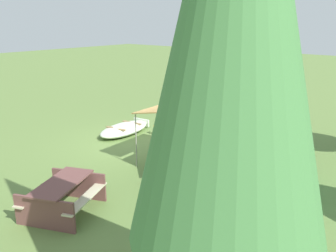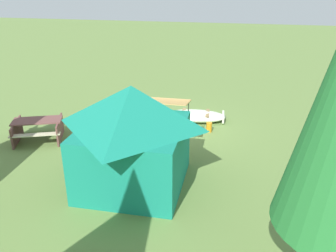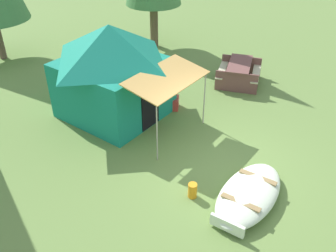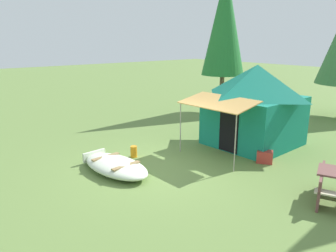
# 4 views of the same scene
# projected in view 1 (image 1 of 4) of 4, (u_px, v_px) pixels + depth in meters

# --- Properties ---
(ground_plane) EXTENTS (80.00, 80.00, 0.00)m
(ground_plane) POSITION_uv_depth(u_px,v_px,m) (134.00, 143.00, 13.25)
(ground_plane) COLOR olive
(beached_rowboat) EXTENTS (2.58, 1.43, 0.38)m
(beached_rowboat) POSITION_uv_depth(u_px,v_px,m) (124.00, 129.00, 14.35)
(beached_rowboat) COLOR silver
(beached_rowboat) RESTS_ON ground_plane
(canvas_cabin_tent) EXTENTS (3.03, 4.31, 2.88)m
(canvas_cabin_tent) POSITION_uv_depth(u_px,v_px,m) (230.00, 126.00, 10.18)
(canvas_cabin_tent) COLOR #157C66
(canvas_cabin_tent) RESTS_ON ground_plane
(picnic_table) EXTENTS (2.14, 2.02, 0.78)m
(picnic_table) POSITION_uv_depth(u_px,v_px,m) (63.00, 193.00, 8.42)
(picnic_table) COLOR brown
(picnic_table) RESTS_ON ground_plane
(cooler_box) EXTENTS (0.58, 0.54, 0.38)m
(cooler_box) POSITION_uv_depth(u_px,v_px,m) (165.00, 173.00, 10.26)
(cooler_box) COLOR #B4352E
(cooler_box) RESTS_ON ground_plane
(fuel_can) EXTENTS (0.29, 0.29, 0.38)m
(fuel_can) POSITION_uv_depth(u_px,v_px,m) (156.00, 130.00, 14.22)
(fuel_can) COLOR orange
(fuel_can) RESTS_ON ground_plane
(pine_tree_back_right) EXTENTS (2.37, 2.37, 7.08)m
(pine_tree_back_right) POSITION_uv_depth(u_px,v_px,m) (236.00, 16.00, 3.70)
(pine_tree_back_right) COLOR brown
(pine_tree_back_right) RESTS_ON ground_plane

